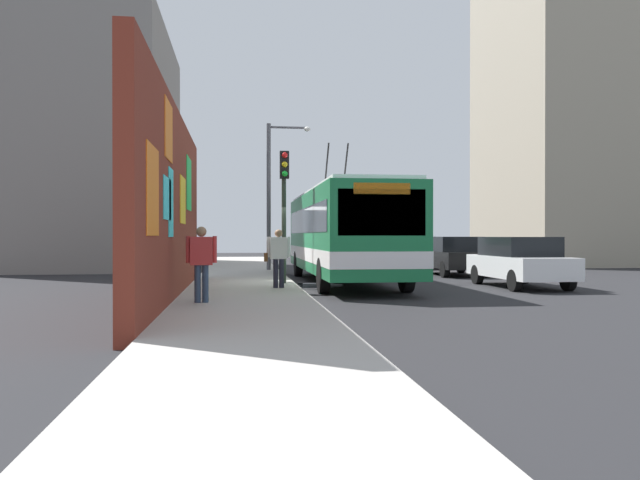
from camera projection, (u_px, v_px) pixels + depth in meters
name	position (u px, v px, depth m)	size (l,w,h in m)	color
ground_plane	(293.00, 286.00, 20.14)	(80.00, 80.00, 0.00)	#232326
sidewalk_slab	(243.00, 284.00, 19.93)	(48.00, 3.20, 0.15)	#ADA8A0
graffiti_wall	(173.00, 206.00, 15.36)	(13.29, 0.32, 4.69)	maroon
building_far_left	(93.00, 150.00, 32.27)	(12.76, 7.71, 12.12)	gray
building_far_right	(565.00, 102.00, 36.16)	(10.06, 7.61, 18.78)	#9E937F
city_bus	(343.00, 231.00, 21.27)	(11.59, 2.67, 4.94)	#19723F
parked_car_white	(519.00, 261.00, 19.61)	(4.33, 1.86, 1.58)	white
parked_car_black	(453.00, 255.00, 25.66)	(4.34, 1.92, 1.58)	black
parked_car_red	(413.00, 251.00, 31.62)	(4.20, 1.84, 1.58)	#B21E19
parked_car_silver	(384.00, 249.00, 37.95)	(4.38, 1.85, 1.58)	#B7B7BC
pedestrian_near_wall	(201.00, 258.00, 13.69)	(0.22, 0.67, 1.66)	#2D3F59
pedestrian_at_curb	(278.00, 254.00, 17.56)	(0.22, 0.74, 1.64)	#1E1E2D
traffic_light	(284.00, 194.00, 19.22)	(0.49, 0.28, 4.08)	#2D382D
street_lamp	(274.00, 185.00, 26.93)	(0.44, 1.90, 6.30)	#4C4C51
curbside_puddle	(311.00, 285.00, 20.31)	(2.10, 2.10, 0.00)	black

